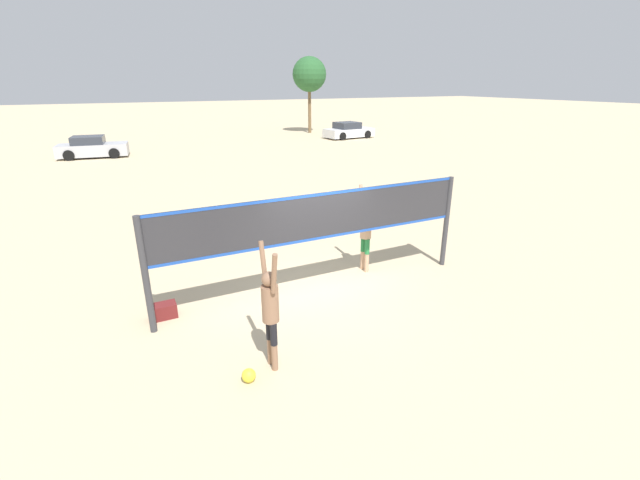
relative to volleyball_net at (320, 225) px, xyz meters
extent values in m
plane|color=#C6B28C|center=(0.00, 0.00, -1.64)|extent=(200.00, 200.00, 0.00)
cylinder|color=#38383D|center=(-3.64, 0.00, -0.46)|extent=(0.13, 0.13, 2.37)
cylinder|color=#38383D|center=(3.64, 0.00, -0.46)|extent=(0.13, 0.13, 2.37)
cube|color=#2D2D33|center=(0.00, 0.00, 0.20)|extent=(7.15, 0.02, 1.04)
cube|color=#1E4CB2|center=(0.00, 0.00, 0.70)|extent=(7.15, 0.03, 0.06)
cube|color=#1E4CB2|center=(0.00, 0.00, -0.29)|extent=(7.15, 0.03, 0.06)
cylinder|color=#8C664C|center=(-1.94, -2.17, -1.39)|extent=(0.11, 0.11, 0.49)
cylinder|color=black|center=(-1.94, -2.17, -0.95)|extent=(0.12, 0.12, 0.40)
cylinder|color=#8C664C|center=(-1.94, -1.97, -1.39)|extent=(0.11, 0.11, 0.49)
cylinder|color=black|center=(-1.94, -1.97, -0.95)|extent=(0.12, 0.12, 0.40)
cylinder|color=#8C664C|center=(-1.94, -2.07, -0.43)|extent=(0.28, 0.28, 0.63)
sphere|color=#8C664C|center=(-1.94, -2.07, 0.01)|extent=(0.25, 0.25, 0.25)
cylinder|color=#8C664C|center=(-1.94, -2.31, 0.21)|extent=(0.08, 0.23, 0.71)
cylinder|color=#8C664C|center=(-1.94, -1.83, 0.21)|extent=(0.08, 0.23, 0.71)
cylinder|color=tan|center=(1.58, 0.71, -1.39)|extent=(0.11, 0.11, 0.49)
cylinder|color=#267F3F|center=(1.58, 0.71, -0.95)|extent=(0.12, 0.12, 0.40)
cylinder|color=tan|center=(1.58, 0.51, -1.39)|extent=(0.11, 0.11, 0.49)
cylinder|color=#267F3F|center=(1.58, 0.51, -0.95)|extent=(0.12, 0.12, 0.40)
cylinder|color=tan|center=(1.58, 0.61, -0.43)|extent=(0.28, 0.28, 0.63)
sphere|color=tan|center=(1.58, 0.61, 0.01)|extent=(0.25, 0.25, 0.25)
cylinder|color=tan|center=(1.58, 0.85, 0.21)|extent=(0.08, 0.23, 0.71)
cylinder|color=tan|center=(1.58, 0.36, 0.21)|extent=(0.08, 0.23, 0.71)
sphere|color=yellow|center=(-2.43, -2.27, -1.53)|extent=(0.23, 0.23, 0.23)
cube|color=maroon|center=(-3.40, 0.45, -1.49)|extent=(0.55, 0.31, 0.31)
cube|color=silver|center=(14.87, 24.29, -1.17)|extent=(4.32, 2.26, 0.68)
cube|color=#2D333D|center=(14.66, 24.27, -0.57)|extent=(2.03, 1.89, 0.53)
cylinder|color=black|center=(16.06, 25.30, -1.32)|extent=(0.66, 0.28, 0.64)
cylinder|color=black|center=(16.23, 23.53, -1.32)|extent=(0.66, 0.28, 0.64)
cylinder|color=black|center=(13.50, 25.06, -1.32)|extent=(0.66, 0.28, 0.64)
cylinder|color=black|center=(13.67, 23.29, -1.32)|extent=(0.66, 0.28, 0.64)
cube|color=#B7B7BC|center=(-4.61, 23.10, -1.15)|extent=(4.28, 2.27, 0.72)
cube|color=#2D333D|center=(-4.82, 23.12, -0.55)|extent=(2.03, 1.85, 0.48)
cylinder|color=black|center=(-3.25, 23.77, -1.32)|extent=(0.66, 0.30, 0.64)
cylinder|color=black|center=(-3.46, 22.10, -1.32)|extent=(0.66, 0.30, 0.64)
cylinder|color=black|center=(-5.77, 24.09, -1.32)|extent=(0.66, 0.30, 0.64)
cylinder|color=black|center=(-5.98, 22.42, -1.32)|extent=(0.66, 0.30, 0.64)
cylinder|color=brown|center=(13.58, 29.39, 0.51)|extent=(0.28, 0.28, 4.30)
sphere|color=#285B2D|center=(13.58, 29.39, 3.50)|extent=(3.05, 3.05, 3.05)
camera|label=1|loc=(-3.95, -7.92, 2.97)|focal=24.00mm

